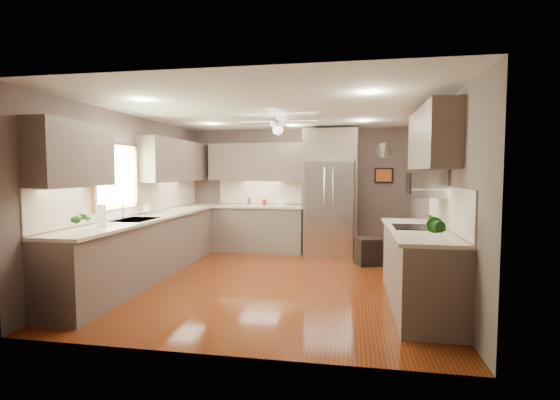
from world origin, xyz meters
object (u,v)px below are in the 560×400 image
(canister_b, at_px, (249,202))
(paper_towel, at_px, (101,215))
(microwave, at_px, (426,183))
(stool, at_px, (368,251))
(potted_plant_right, at_px, (435,224))
(canister_c, at_px, (259,201))
(potted_plant_left, at_px, (80,219))
(canister_d, at_px, (264,202))
(soap_bottle, at_px, (148,208))
(refrigerator, at_px, (330,194))
(bowl, at_px, (281,204))

(canister_b, height_order, paper_towel, paper_towel)
(microwave, xyz_separation_m, stool, (-0.61, 1.86, -1.24))
(potted_plant_right, bearing_deg, canister_c, 123.24)
(potted_plant_left, height_order, microwave, microwave)
(canister_c, distance_m, canister_d, 0.15)
(stool, bearing_deg, paper_towel, -142.68)
(soap_bottle, relative_size, refrigerator, 0.09)
(refrigerator, bearing_deg, paper_towel, -127.83)
(canister_c, distance_m, microwave, 3.97)
(refrigerator, distance_m, stool, 1.46)
(potted_plant_left, xyz_separation_m, bowl, (1.67, 3.87, -0.12))
(soap_bottle, xyz_separation_m, refrigerator, (2.76, 2.05, 0.14))
(potted_plant_left, bearing_deg, stool, 41.79)
(potted_plant_right, relative_size, bowl, 1.68)
(soap_bottle, relative_size, bowl, 0.99)
(canister_b, height_order, stool, canister_b)
(microwave, bearing_deg, soap_bottle, 170.83)
(potted_plant_left, height_order, bowl, potted_plant_left)
(potted_plant_right, relative_size, stool, 0.74)
(microwave, height_order, paper_towel, microwave)
(soap_bottle, height_order, potted_plant_left, potted_plant_left)
(stool, bearing_deg, canister_d, 156.62)
(soap_bottle, bearing_deg, paper_towel, -85.66)
(canister_b, bearing_deg, refrigerator, -1.83)
(canister_c, height_order, refrigerator, refrigerator)
(stool, bearing_deg, microwave, -71.84)
(canister_d, distance_m, soap_bottle, 2.53)
(refrigerator, height_order, microwave, refrigerator)
(potted_plant_left, bearing_deg, potted_plant_right, -1.57)
(potted_plant_left, xyz_separation_m, paper_towel, (-0.02, 0.43, -0.01))
(potted_plant_right, height_order, paper_towel, potted_plant_right)
(canister_d, height_order, stool, canister_d)
(bowl, xyz_separation_m, paper_towel, (-1.69, -3.44, 0.11))
(canister_c, bearing_deg, potted_plant_left, -106.79)
(potted_plant_left, xyz_separation_m, potted_plant_right, (3.84, -0.11, 0.03))
(stool, bearing_deg, soap_bottle, -161.03)
(canister_c, bearing_deg, soap_bottle, -121.57)
(potted_plant_left, xyz_separation_m, refrigerator, (2.64, 3.85, 0.10))
(soap_bottle, bearing_deg, canister_d, 55.17)
(potted_plant_right, distance_m, paper_towel, 3.90)
(soap_bottle, relative_size, microwave, 0.38)
(potted_plant_right, bearing_deg, microwave, 84.17)
(canister_d, xyz_separation_m, potted_plant_right, (2.52, -3.99, 0.12))
(refrigerator, bearing_deg, potted_plant_left, -124.43)
(microwave, height_order, stool, microwave)
(soap_bottle, bearing_deg, potted_plant_left, -86.08)
(refrigerator, xyz_separation_m, paper_towel, (-2.66, -3.43, -0.11))
(canister_d, distance_m, bowl, 0.35)
(bowl, distance_m, stool, 2.03)
(stool, xyz_separation_m, paper_towel, (-3.38, -2.57, 0.84))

